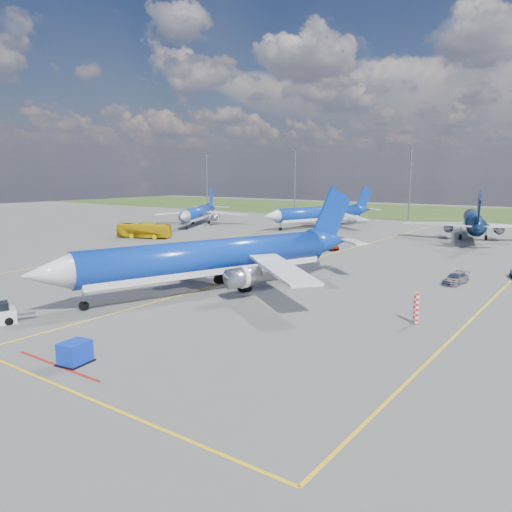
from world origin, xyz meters
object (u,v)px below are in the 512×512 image
Objects in this scene: bg_jet_nw at (199,225)px; service_car_a at (203,252)px; main_airliner at (211,291)px; apron_bus at (144,230)px; service_car_b at (328,247)px; bg_jet_nnw at (319,227)px; baggage_tug_c at (298,254)px; service_car_c at (456,278)px; bg_jet_n at (472,238)px; uld_container at (75,353)px; warning_post at (416,308)px.

service_car_a is (37.48, -39.90, 0.72)m from bg_jet_nw.
service_car_a is (-17.87, 18.57, 0.72)m from main_airliner.
apron_bus is at bearing 148.09° from service_car_a.
bg_jet_nnw is at bearing 47.61° from service_car_b.
service_car_c is at bearing -31.21° from baggage_tug_c.
main_airliner reaches higher than bg_jet_nnw.
bg_jet_nw is 70.33m from bg_jet_n.
bg_jet_nnw is 3.27× the size of apron_bus.
service_car_c is (15.77, 45.17, -0.13)m from uld_container.
main_airliner is 31.41m from service_car_c.
uld_container is (32.04, -96.10, 0.84)m from bg_jet_nnw.
bg_jet_n is 38.45m from service_car_b.
main_airliner is at bearing -157.46° from service_car_b.
service_car_a reaches higher than service_car_c.
uld_container is (-17.31, -24.94, -0.66)m from warning_post.
warning_post is 0.08× the size of bg_jet_nw.
service_car_b is (41.29, 8.28, -1.08)m from apron_bus.
main_airliner reaches higher than bg_jet_n.
apron_bus is 68.78m from service_car_c.
bg_jet_nw is 55.27m from service_car_b.
main_airliner is 27.69m from baggage_tug_c.
warning_post is 20.31m from service_car_c.
service_car_c is (40.82, 2.88, -0.01)m from service_car_a.
uld_container is 0.17× the size of apron_bus.
uld_container is 0.50× the size of service_car_a.
apron_bus is at bearing -178.66° from service_car_c.
bg_jet_nnw reaches higher than service_car_c.
bg_jet_n reaches higher than apron_bus.
apron_bus is (-52.51, 53.37, 0.86)m from uld_container.
service_car_b is at bearing -98.40° from apron_bus.
warning_post is at bearing -77.46° from service_car_c.
warning_post is 0.61× the size of service_car_c.
main_airliner is (55.36, -58.47, 0.00)m from bg_jet_nw.
service_car_c reaches higher than service_car_b.
bg_jet_nw reaches higher than service_car_b.
service_car_c is (9.29, -50.61, 0.71)m from bg_jet_n.
apron_bus is 2.38× the size of baggage_tug_c.
uld_container is (-6.48, -95.78, 0.84)m from bg_jet_n.
bg_jet_nw reaches higher than uld_container.
bg_jet_nnw is 54.27m from service_car_a.
bg_jet_n is (69.01, 13.59, 0.00)m from bg_jet_nw.
bg_jet_nnw reaches higher than baggage_tug_c.
bg_jet_n is (38.52, -0.32, 0.00)m from bg_jet_nnw.
service_car_c is (-1.54, 20.23, -0.79)m from warning_post.
apron_bus is 42.13m from service_car_b.
service_car_a is 0.94× the size of service_car_b.
baggage_tug_c is at bearing 22.84° from service_car_a.
bg_jet_nw is 8.25× the size of service_car_b.
apron_bus is at bearing 21.10° from bg_jet_n.
apron_bus reaches higher than uld_container.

